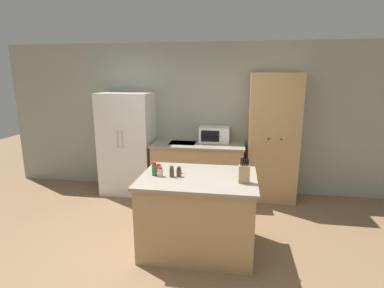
# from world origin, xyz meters

# --- Properties ---
(ground_plane) EXTENTS (14.00, 14.00, 0.00)m
(ground_plane) POSITION_xyz_m (0.00, 0.00, 0.00)
(ground_plane) COLOR #846647
(wall_back) EXTENTS (7.20, 0.06, 2.60)m
(wall_back) POSITION_xyz_m (0.00, 2.33, 1.30)
(wall_back) COLOR #9EA393
(wall_back) RESTS_ON ground_plane
(refrigerator) EXTENTS (0.88, 0.65, 1.76)m
(refrigerator) POSITION_xyz_m (-1.25, 1.99, 0.88)
(refrigerator) COLOR white
(refrigerator) RESTS_ON ground_plane
(back_counter) EXTENTS (1.55, 0.70, 0.93)m
(back_counter) POSITION_xyz_m (0.01, 1.97, 0.47)
(back_counter) COLOR tan
(back_counter) RESTS_ON ground_plane
(pantry_cabinet) EXTENTS (0.79, 0.54, 2.09)m
(pantry_cabinet) POSITION_xyz_m (1.23, 2.04, 1.05)
(pantry_cabinet) COLOR tan
(pantry_cabinet) RESTS_ON ground_plane
(kitchen_island) EXTENTS (1.34, 0.98, 0.91)m
(kitchen_island) POSITION_xyz_m (0.23, 0.36, 0.46)
(kitchen_island) COLOR tan
(kitchen_island) RESTS_ON ground_plane
(microwave) EXTENTS (0.51, 0.34, 0.27)m
(microwave) POSITION_xyz_m (0.27, 2.11, 1.07)
(microwave) COLOR white
(microwave) RESTS_ON back_counter
(knife_block) EXTENTS (0.12, 0.07, 0.28)m
(knife_block) POSITION_xyz_m (0.75, 0.23, 1.02)
(knife_block) COLOR tan
(knife_block) RESTS_ON kitchen_island
(spice_bottle_tall_dark) EXTENTS (0.06, 0.06, 0.11)m
(spice_bottle_tall_dark) POSITION_xyz_m (0.01, 0.32, 0.96)
(spice_bottle_tall_dark) COLOR #563319
(spice_bottle_tall_dark) RESTS_ON kitchen_island
(spice_bottle_short_red) EXTENTS (0.06, 0.06, 0.16)m
(spice_bottle_short_red) POSITION_xyz_m (-0.28, 0.31, 0.99)
(spice_bottle_short_red) COLOR #337033
(spice_bottle_short_red) RESTS_ON kitchen_island
(spice_bottle_amber_oil) EXTENTS (0.06, 0.06, 0.09)m
(spice_bottle_amber_oil) POSITION_xyz_m (-0.28, 0.49, 0.95)
(spice_bottle_amber_oil) COLOR #B2281E
(spice_bottle_amber_oil) RESTS_ON kitchen_island
(spice_bottle_green_herb) EXTENTS (0.05, 0.05, 0.13)m
(spice_bottle_green_herb) POSITION_xyz_m (-0.07, 0.29, 0.97)
(spice_bottle_green_herb) COLOR #563319
(spice_bottle_green_herb) RESTS_ON kitchen_island
(spice_bottle_pale_salt) EXTENTS (0.06, 0.06, 0.11)m
(spice_bottle_pale_salt) POSITION_xyz_m (-0.21, 0.29, 0.97)
(spice_bottle_pale_salt) COLOR beige
(spice_bottle_pale_salt) RESTS_ON kitchen_island
(spice_bottle_orange_cap) EXTENTS (0.04, 0.04, 0.09)m
(spice_bottle_orange_cap) POSITION_xyz_m (-0.02, 0.46, 0.96)
(spice_bottle_orange_cap) COLOR #B2281E
(spice_bottle_orange_cap) RESTS_ON kitchen_island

